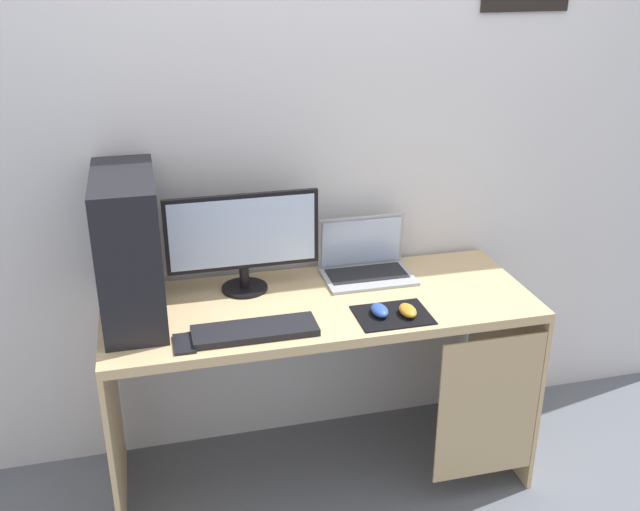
% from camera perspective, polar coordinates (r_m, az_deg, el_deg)
% --- Properties ---
extents(ground_plane, '(8.00, 8.00, 0.00)m').
position_cam_1_polar(ground_plane, '(3.10, 0.00, -16.49)').
color(ground_plane, slate).
extents(wall_back, '(4.00, 0.05, 2.60)m').
position_cam_1_polar(wall_back, '(2.80, -1.68, 9.22)').
color(wall_back, silver).
rests_on(wall_back, ground_plane).
extents(desk, '(1.57, 0.61, 0.78)m').
position_cam_1_polar(desk, '(2.74, 0.48, -6.47)').
color(desk, tan).
rests_on(desk, ground_plane).
extents(pc_tower, '(0.20, 0.48, 0.52)m').
position_cam_1_polar(pc_tower, '(2.54, -14.72, 0.57)').
color(pc_tower, black).
rests_on(pc_tower, desk).
extents(monitor, '(0.56, 0.17, 0.38)m').
position_cam_1_polar(monitor, '(2.67, -6.07, 1.31)').
color(monitor, black).
rests_on(monitor, desk).
extents(laptop, '(0.35, 0.23, 0.22)m').
position_cam_1_polar(laptop, '(2.86, 3.60, -0.68)').
color(laptop, '#9EA3A8').
rests_on(laptop, desk).
extents(keyboard, '(0.42, 0.14, 0.02)m').
position_cam_1_polar(keyboard, '(2.45, -5.13, -5.89)').
color(keyboard, black).
rests_on(keyboard, desk).
extents(mousepad, '(0.26, 0.20, 0.00)m').
position_cam_1_polar(mousepad, '(2.57, 5.71, -4.67)').
color(mousepad, black).
rests_on(mousepad, desk).
extents(mouse_left, '(0.06, 0.10, 0.03)m').
position_cam_1_polar(mouse_left, '(2.56, 4.70, -4.30)').
color(mouse_left, '#2D51B2').
rests_on(mouse_left, mousepad).
extents(mouse_right, '(0.06, 0.10, 0.03)m').
position_cam_1_polar(mouse_right, '(2.57, 6.89, -4.30)').
color(mouse_right, orange).
rests_on(mouse_right, mousepad).
extents(cell_phone, '(0.07, 0.13, 0.01)m').
position_cam_1_polar(cell_phone, '(2.42, -10.59, -6.81)').
color(cell_phone, black).
rests_on(cell_phone, desk).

